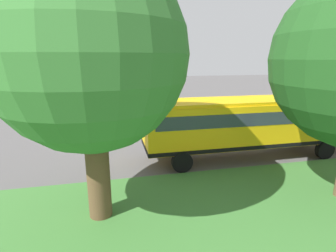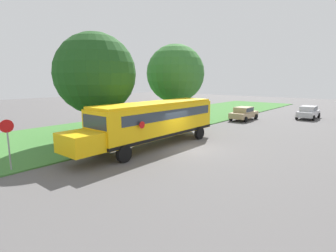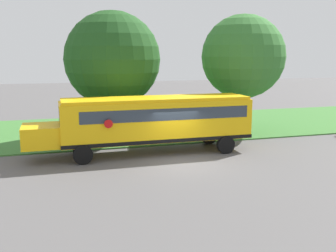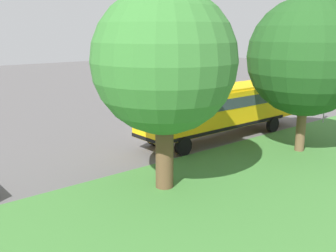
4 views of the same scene
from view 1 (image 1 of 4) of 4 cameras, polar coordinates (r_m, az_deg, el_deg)
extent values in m
plane|color=#565454|center=(16.78, 9.41, -3.73)|extent=(120.00, 120.00, 0.00)
cube|color=yellow|center=(14.42, 16.00, 0.70)|extent=(2.50, 10.50, 2.20)
cube|color=yellow|center=(14.20, 16.33, 5.33)|extent=(2.35, 10.29, 0.16)
cube|color=black|center=(14.68, 15.73, -3.01)|extent=(2.54, 10.54, 0.20)
cube|color=#2D3842|center=(14.18, 15.06, 2.45)|extent=(2.53, 9.24, 0.64)
cube|color=#2D3842|center=(17.40, 31.40, 2.99)|extent=(2.25, 0.12, 0.80)
cylinder|color=red|center=(17.08, 22.34, 2.80)|extent=(0.03, 0.44, 0.44)
cylinder|color=black|center=(18.06, 25.62, -2.03)|extent=(0.30, 1.00, 1.00)
cylinder|color=black|center=(16.27, 30.96, -4.43)|extent=(0.30, 1.00, 1.00)
cylinder|color=black|center=(14.67, 0.46, -4.18)|extent=(0.30, 1.00, 1.00)
cylinder|color=black|center=(12.40, 3.06, -7.82)|extent=(0.30, 1.00, 1.00)
cylinder|color=brown|center=(8.95, -14.94, -9.98)|extent=(0.75, 0.75, 3.17)
sphere|color=#33702D|center=(8.17, -16.73, 14.77)|extent=(5.80, 5.80, 5.80)
sphere|color=#33702D|center=(7.63, -10.99, 12.50)|extent=(3.80, 3.80, 3.80)
camera|label=2|loc=(32.26, 27.72, 12.15)|focal=28.00mm
camera|label=3|loc=(35.43, 8.08, 15.01)|focal=42.00mm
camera|label=4|loc=(11.12, -123.84, -1.62)|focal=42.00mm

